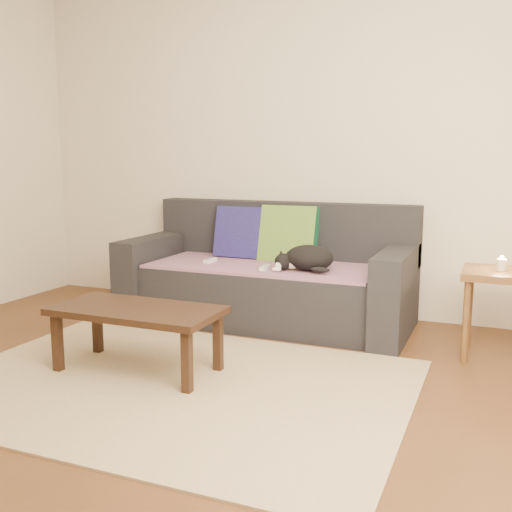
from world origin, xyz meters
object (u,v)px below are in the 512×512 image
(wii_remote_b, at_px, (265,268))
(coffee_table, at_px, (137,316))
(sofa, at_px, (269,280))
(wii_remote_a, at_px, (210,261))
(side_table, at_px, (500,286))
(cat, at_px, (307,258))

(wii_remote_b, distance_m, coffee_table, 1.10)
(sofa, bearing_deg, wii_remote_b, -74.18)
(wii_remote_a, xyz_separation_m, side_table, (2.00, -0.09, -0.01))
(sofa, relative_size, cat, 4.84)
(side_table, relative_size, coffee_table, 0.57)
(wii_remote_b, height_order, side_table, side_table)
(cat, distance_m, coffee_table, 1.31)
(wii_remote_b, xyz_separation_m, coffee_table, (-0.36, -1.04, -0.12))
(wii_remote_a, height_order, wii_remote_b, same)
(sofa, height_order, coffee_table, sofa)
(wii_remote_b, bearing_deg, cat, -76.54)
(cat, bearing_deg, wii_remote_b, -149.20)
(wii_remote_a, distance_m, coffee_table, 1.17)
(wii_remote_a, distance_m, wii_remote_b, 0.50)
(sofa, height_order, wii_remote_b, sofa)
(side_table, bearing_deg, coffee_table, -150.60)
(sofa, height_order, wii_remote_a, sofa)
(cat, relative_size, side_table, 0.80)
(cat, distance_m, side_table, 1.25)
(sofa, distance_m, cat, 0.46)
(wii_remote_a, relative_size, side_table, 0.28)
(sofa, height_order, cat, sofa)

